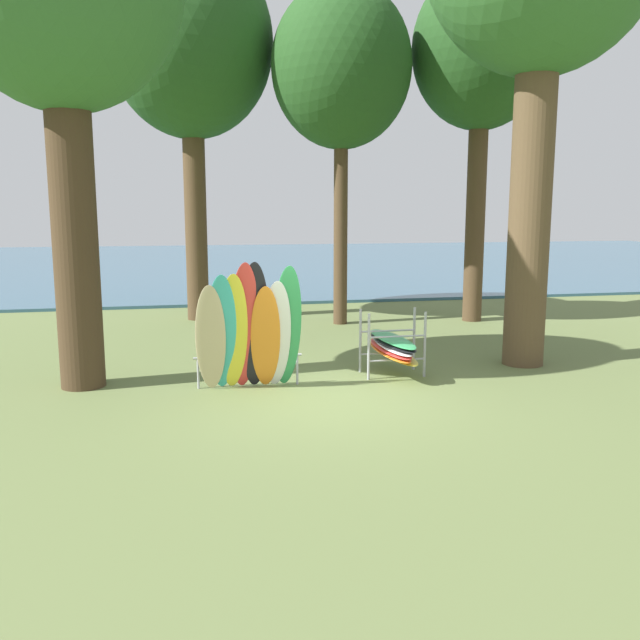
{
  "coord_description": "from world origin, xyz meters",
  "views": [
    {
      "loc": [
        -2.37,
        -10.54,
        3.16
      ],
      "look_at": [
        0.14,
        1.58,
        1.1
      ],
      "focal_mm": 37.63,
      "sensor_mm": 36.0,
      "label": 1
    }
  ],
  "objects_px": {
    "tree_far_right_back": "(341,68)",
    "leaning_board_pile": "(249,332)",
    "tree_mid_behind": "(191,45)",
    "tree_far_left_back": "(482,53)",
    "board_storage_rack": "(392,346)"
  },
  "relations": [
    {
      "from": "tree_mid_behind",
      "to": "board_storage_rack",
      "type": "distance_m",
      "value": 10.78
    },
    {
      "from": "tree_mid_behind",
      "to": "leaning_board_pile",
      "type": "height_order",
      "value": "tree_mid_behind"
    },
    {
      "from": "tree_mid_behind",
      "to": "tree_far_left_back",
      "type": "relative_size",
      "value": 1.07
    },
    {
      "from": "leaning_board_pile",
      "to": "tree_mid_behind",
      "type": "bearing_deg",
      "value": 94.81
    },
    {
      "from": "tree_far_right_back",
      "to": "leaning_board_pile",
      "type": "distance_m",
      "value": 9.19
    },
    {
      "from": "tree_mid_behind",
      "to": "tree_far_left_back",
      "type": "bearing_deg",
      "value": -13.53
    },
    {
      "from": "tree_mid_behind",
      "to": "leaning_board_pile",
      "type": "xyz_separation_m",
      "value": [
        0.68,
        -8.03,
        -6.5
      ]
    },
    {
      "from": "tree_far_left_back",
      "to": "leaning_board_pile",
      "type": "distance_m",
      "value": 11.23
    },
    {
      "from": "board_storage_rack",
      "to": "tree_far_right_back",
      "type": "bearing_deg",
      "value": 86.36
    },
    {
      "from": "leaning_board_pile",
      "to": "board_storage_rack",
      "type": "xyz_separation_m",
      "value": [
        2.79,
        0.6,
        -0.5
      ]
    },
    {
      "from": "tree_mid_behind",
      "to": "leaning_board_pile",
      "type": "distance_m",
      "value": 10.35
    },
    {
      "from": "tree_far_right_back",
      "to": "tree_far_left_back",
      "type": "bearing_deg",
      "value": -3.73
    },
    {
      "from": "leaning_board_pile",
      "to": "tree_far_left_back",
      "type": "bearing_deg",
      "value": 41.6
    },
    {
      "from": "leaning_board_pile",
      "to": "tree_far_right_back",
      "type": "bearing_deg",
      "value": 63.84
    },
    {
      "from": "tree_mid_behind",
      "to": "board_storage_rack",
      "type": "bearing_deg",
      "value": -64.99
    }
  ]
}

